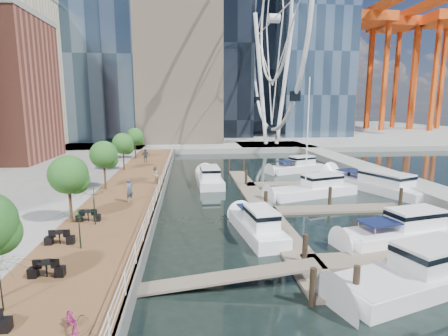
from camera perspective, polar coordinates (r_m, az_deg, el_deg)
The scene contains 19 objects.
ground at distance 21.93m, azimuth 3.58°, elevation -13.61°, with size 520.00×520.00×0.00m, color black.
boardwalk at distance 36.23m, azimuth -14.66°, elevation -3.54°, with size 6.00×60.00×1.00m, color brown.
seawall at distance 35.88m, azimuth -9.91°, elevation -3.49°, with size 0.25×60.00×1.00m, color #595954.
land_far at distance 122.14m, azimuth -4.28°, elevation 6.09°, with size 200.00×114.00×1.00m, color gray.
breakwater at distance 46.90m, azimuth 24.15°, elevation -1.05°, with size 4.00×60.00×1.00m, color gray.
pier at distance 74.35m, azimuth 7.71°, elevation 3.52°, with size 14.00×12.00×1.00m, color gray.
railing at distance 35.67m, azimuth -10.12°, elevation -1.89°, with size 0.10×60.00×1.05m, color white, non-canonical shape.
floating_docks at distance 32.94m, azimuth 14.54°, elevation -4.89°, with size 16.00×34.00×2.60m.
ferris_wheel at distance 75.85m, azimuth 8.20°, elevation 22.96°, with size 5.80×45.60×47.80m.
port_cranes at distance 136.05m, azimuth 26.46°, elevation 13.72°, with size 40.00×52.00×38.00m.
street_trees at distance 35.05m, azimuth -19.06°, elevation 2.09°, with size 2.60×42.60×4.60m.
cafe_tables at distance 20.54m, azimuth -26.04°, elevation -12.20°, with size 2.50×13.70×0.74m.
yacht_foreground at distance 26.25m, azimuth 26.92°, elevation -10.66°, with size 2.45×9.15×2.15m, color white, non-canonical shape.
bicycle at distance 14.26m, azimuth -23.51°, elevation -21.95°, with size 0.56×1.60×0.84m, color #7B124E.
pedestrian_near at distance 29.83m, azimuth -15.15°, elevation -3.53°, with size 0.71×0.47×1.96m, color #444B5B.
pedestrian_mid at distance 36.33m, azimuth -11.24°, elevation -1.10°, with size 0.88×0.69×1.81m, color gray.
pedestrian_far at distance 50.46m, azimuth -12.69°, elevation 1.97°, with size 1.11×0.46×1.89m, color #30333D.
moored_yachts at distance 35.46m, azimuth 14.44°, elevation -4.65°, with size 22.98×36.17×11.50m.
cafe_seating at distance 21.44m, azimuth -23.31°, elevation -8.70°, with size 4.18×13.23×2.62m.
Camera 1 is at (-3.37, -19.82, 8.78)m, focal length 28.00 mm.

